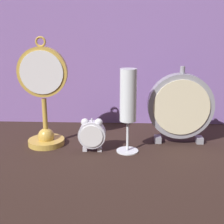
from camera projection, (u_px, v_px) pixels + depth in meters
name	position (u px, v px, depth m)	size (l,w,h in m)	color
ground_plane	(111.00, 159.00, 0.82)	(4.00, 4.00, 0.00)	black
fabric_backdrop_drape	(115.00, 33.00, 1.05)	(1.73, 0.01, 0.63)	#8460A8
pocket_watch_on_stand	(44.00, 101.00, 0.88)	(0.14, 0.11, 0.31)	gold
alarm_clock_twin_bell	(92.00, 133.00, 0.86)	(0.07, 0.03, 0.10)	silver
mantel_clock_silver	(180.00, 106.00, 0.91)	(0.19, 0.04, 0.23)	gray
champagne_flute	(128.00, 101.00, 0.83)	(0.06, 0.06, 0.23)	silver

